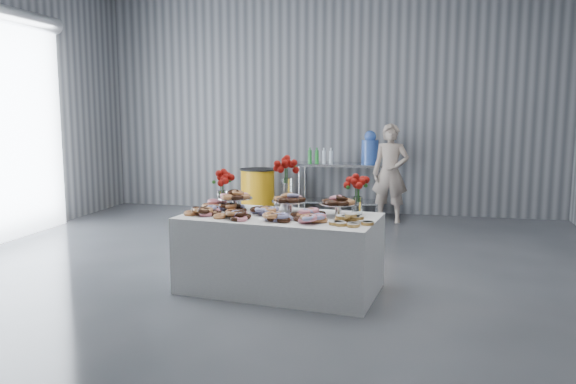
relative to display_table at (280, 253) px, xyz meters
name	(u,v)px	position (x,y,z in m)	size (l,w,h in m)	color
ground	(260,286)	(-0.23, 0.05, -0.38)	(9.00, 9.00, 0.00)	#3B3E43
room_walls	(233,21)	(-0.50, 0.12, 2.26)	(8.04, 9.04, 4.02)	gray
display_table	(280,253)	(0.00, 0.00, 0.00)	(1.90, 1.00, 0.75)	white
prep_table	(340,180)	(0.04, 4.15, 0.24)	(1.50, 0.60, 0.90)	silver
donut_mounds	(279,212)	(0.00, -0.05, 0.42)	(1.80, 0.80, 0.09)	#C58448
cake_stand_left	(235,197)	(-0.53, 0.21, 0.52)	(0.36, 0.36, 0.17)	silver
cake_stand_mid	(290,200)	(0.07, 0.14, 0.52)	(0.36, 0.36, 0.17)	silver
cake_stand_right	(338,202)	(0.56, 0.08, 0.52)	(0.36, 0.36, 0.17)	silver
danish_pile	(351,218)	(0.73, -0.24, 0.43)	(0.48, 0.48, 0.11)	white
bouquet_left	(222,180)	(-0.72, 0.34, 0.67)	(0.26, 0.26, 0.42)	white
bouquet_right	(357,185)	(0.73, 0.22, 0.67)	(0.26, 0.26, 0.42)	white
bouquet_center	(287,173)	(-0.01, 0.35, 0.75)	(0.26, 0.26, 0.57)	silver
water_jug	(370,149)	(0.54, 4.15, 0.77)	(0.28, 0.28, 0.55)	#4375E7
drink_bottles	(320,155)	(-0.28, 4.05, 0.66)	(0.54, 0.08, 0.27)	#268C33
person	(390,173)	(0.90, 3.79, 0.41)	(0.58, 0.38, 1.58)	#CC8C93
trash_barrel	(258,192)	(-1.35, 3.95, 0.02)	(0.62, 0.62, 0.79)	#F7A714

